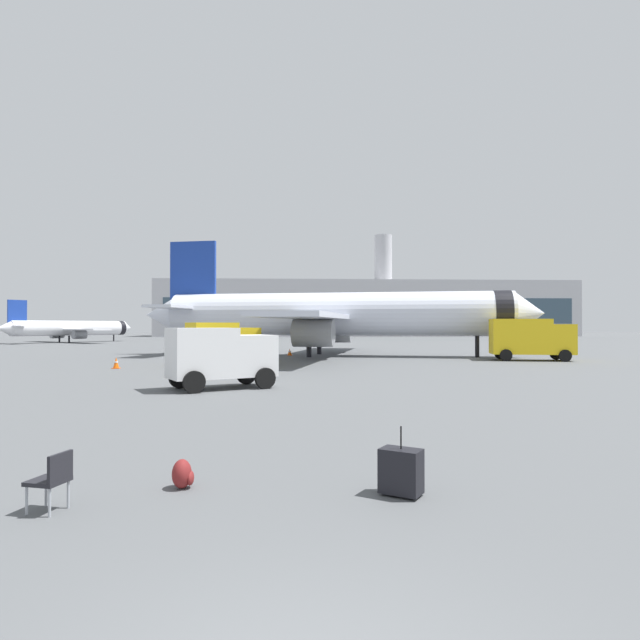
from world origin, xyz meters
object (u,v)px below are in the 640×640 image
(airplane_taxiing, at_px, (71,328))
(fuel_truck, at_px, (530,337))
(airplane_at_gate, at_px, (334,315))
(safety_cone_mid, at_px, (290,352))
(cargo_van, at_px, (221,355))
(gate_chair, at_px, (52,477))
(traveller_backpack, at_px, (183,474))
(rolling_suitcase, at_px, (401,471))
(service_truck, at_px, (223,341))
(safety_cone_near, at_px, (116,363))
(safety_cone_far, at_px, (177,358))

(airplane_taxiing, height_order, fuel_truck, airplane_taxiing)
(airplane_at_gate, bearing_deg, safety_cone_mid, 166.85)
(airplane_at_gate, relative_size, cargo_van, 7.34)
(cargo_van, xyz_separation_m, gate_chair, (-0.45, -15.18, -0.95))
(airplane_taxiing, bearing_deg, airplane_at_gate, -45.66)
(airplane_taxiing, bearing_deg, traveller_backpack, -67.08)
(fuel_truck, height_order, rolling_suitcase, fuel_truck)
(airplane_taxiing, height_order, service_truck, airplane_taxiing)
(safety_cone_near, height_order, safety_cone_far, safety_cone_near)
(fuel_truck, xyz_separation_m, traveller_backpack, (-20.19, -31.40, -1.54))
(safety_cone_far, bearing_deg, airplane_at_gate, 31.66)
(service_truck, distance_m, gate_chair, 29.95)
(safety_cone_near, height_order, traveller_backpack, safety_cone_near)
(airplane_at_gate, xyz_separation_m, cargo_van, (-6.80, -24.26, -2.21))
(airplane_at_gate, bearing_deg, airplane_taxiing, 134.34)
(fuel_truck, height_order, safety_cone_mid, fuel_truck)
(safety_cone_near, relative_size, gate_chair, 0.83)
(airplane_at_gate, xyz_separation_m, fuel_truck, (14.61, -7.00, -1.88))
(airplane_at_gate, distance_m, safety_cone_far, 14.62)
(service_truck, bearing_deg, traveller_backpack, -84.08)
(fuel_truck, distance_m, safety_cone_mid, 20.19)
(traveller_backpack, bearing_deg, safety_cone_mid, 87.56)
(cargo_van, bearing_deg, fuel_truck, 38.88)
(service_truck, xyz_separation_m, traveller_backpack, (2.99, -28.86, -1.37))
(safety_cone_mid, bearing_deg, traveller_backpack, -92.44)
(safety_cone_mid, bearing_deg, airplane_at_gate, -13.15)
(airplane_at_gate, bearing_deg, fuel_truck, -25.60)
(airplane_at_gate, distance_m, rolling_suitcase, 39.15)
(rolling_suitcase, relative_size, gate_chair, 1.28)
(service_truck, relative_size, rolling_suitcase, 4.78)
(safety_cone_near, bearing_deg, gate_chair, -74.13)
(service_truck, relative_size, safety_cone_near, 7.32)
(cargo_van, bearing_deg, airplane_taxiing, 116.46)
(gate_chair, bearing_deg, safety_cone_mid, 85.27)
(fuel_truck, distance_m, gate_chair, 39.13)
(service_truck, distance_m, traveller_backpack, 29.04)
(safety_cone_far, bearing_deg, rolling_suitcase, -72.25)
(cargo_van, distance_m, safety_cone_far, 17.64)
(cargo_van, relative_size, rolling_suitcase, 4.39)
(rolling_suitcase, bearing_deg, safety_cone_near, 116.16)
(safety_cone_far, bearing_deg, fuel_truck, 1.02)
(rolling_suitcase, distance_m, gate_chair, 5.23)
(safety_cone_mid, bearing_deg, rolling_suitcase, -87.32)
(fuel_truck, distance_m, safety_cone_near, 30.00)
(safety_cone_near, relative_size, safety_cone_far, 1.09)
(service_truck, xyz_separation_m, cargo_van, (1.78, -14.72, -0.16))
(airplane_taxiing, relative_size, service_truck, 3.51)
(safety_cone_far, bearing_deg, service_truck, -30.21)
(safety_cone_near, bearing_deg, airplane_taxiing, 114.33)
(safety_cone_mid, xyz_separation_m, gate_chair, (-3.34, -40.35, 0.20))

